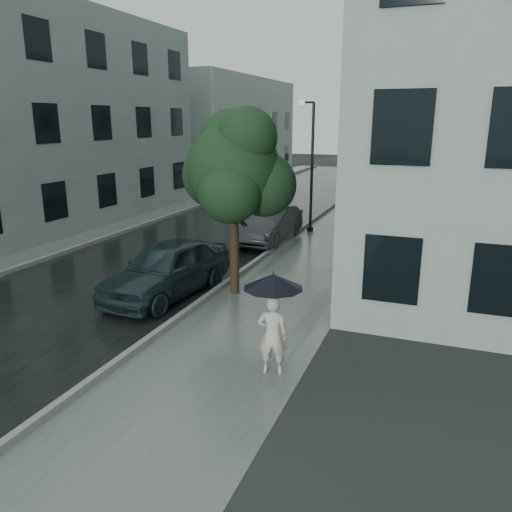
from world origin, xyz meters
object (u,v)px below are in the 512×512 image
at_px(car_near, 167,269).
at_px(car_far, 270,224).
at_px(street_tree, 235,168).
at_px(lamp_post, 309,158).
at_px(pedestrian, 272,335).

distance_m(car_near, car_far, 7.02).
height_order(street_tree, lamp_post, lamp_post).
xyz_separation_m(street_tree, car_near, (-1.68, -0.91, -2.73)).
distance_m(street_tree, lamp_post, 8.54).
relative_size(street_tree, car_far, 1.19).
relative_size(street_tree, car_near, 1.14).
xyz_separation_m(pedestrian, street_tree, (-2.49, 4.10, 2.69)).
height_order(street_tree, car_near, street_tree).
relative_size(pedestrian, car_near, 0.35).
bearing_deg(car_far, lamp_post, 70.82).
relative_size(pedestrian, street_tree, 0.31).
distance_m(lamp_post, car_near, 9.85).
bearing_deg(lamp_post, car_near, -84.65).
height_order(car_near, car_far, car_near).
distance_m(pedestrian, car_near, 5.26).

